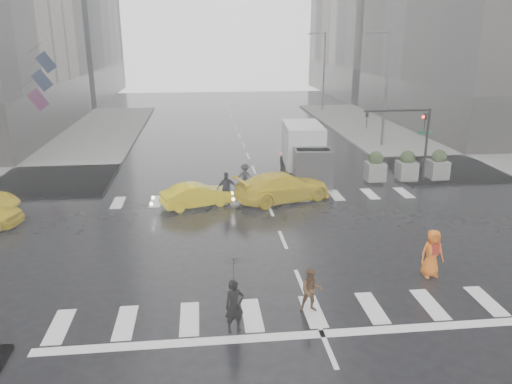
{
  "coord_description": "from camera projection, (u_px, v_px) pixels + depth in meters",
  "views": [
    {
      "loc": [
        -3.45,
        -20.06,
        8.64
      ],
      "look_at": [
        -0.97,
        2.0,
        1.62
      ],
      "focal_mm": 35.0,
      "sensor_mm": 36.0,
      "label": 1
    }
  ],
  "objects": [
    {
      "name": "box_truck",
      "position": [
        305.0,
        151.0,
        31.1
      ],
      "size": [
        2.29,
        6.1,
        3.24
      ],
      "rotation": [
        0.0,
        0.0,
        -0.07
      ],
      "color": "silver",
      "rests_on": "ground"
    },
    {
      "name": "street_lamp_near",
      "position": [
        384.0,
        84.0,
        38.69
      ],
      "size": [
        2.15,
        0.22,
        9.0
      ],
      "color": "#59595B",
      "rests_on": "ground"
    },
    {
      "name": "pedestrian_brown",
      "position": [
        311.0,
        290.0,
        16.1
      ],
      "size": [
        0.78,
        0.63,
        1.5
      ],
      "primitive_type": "imported",
      "rotation": [
        0.0,
        0.0,
        -0.1
      ],
      "color": "#4F331C",
      "rests_on": "ground"
    },
    {
      "name": "road_markings",
      "position": [
        283.0,
        240.0,
        21.97
      ],
      "size": [
        18.0,
        48.0,
        0.01
      ],
      "primitive_type": null,
      "color": "silver",
      "rests_on": "ground"
    },
    {
      "name": "pedestrian_orange",
      "position": [
        432.0,
        253.0,
        18.43
      ],
      "size": [
        0.92,
        0.62,
        1.83
      ],
      "rotation": [
        0.0,
        0.0,
        0.04
      ],
      "color": "orange",
      "rests_on": "ground"
    },
    {
      "name": "planter_mid",
      "position": [
        407.0,
        166.0,
        30.41
      ],
      "size": [
        1.1,
        1.1,
        1.8
      ],
      "color": "slate",
      "rests_on": "ground"
    },
    {
      "name": "taxi_mid",
      "position": [
        197.0,
        195.0,
        26.06
      ],
      "size": [
        3.97,
        2.46,
        1.23
      ],
      "primitive_type": "imported",
      "rotation": [
        0.0,
        0.0,
        1.91
      ],
      "color": "yellow",
      "rests_on": "ground"
    },
    {
      "name": "pedestrian_far_b",
      "position": [
        245.0,
        176.0,
        29.04
      ],
      "size": [
        1.07,
        0.74,
        1.5
      ],
      "primitive_type": "imported",
      "rotation": [
        0.0,
        0.0,
        2.91
      ],
      "color": "black",
      "rests_on": "ground"
    },
    {
      "name": "flag_cluster",
      "position": [
        38.0,
        78.0,
        36.2
      ],
      "size": [
        2.87,
        3.06,
        4.69
      ],
      "color": "#59595B",
      "rests_on": "ground"
    },
    {
      "name": "ground",
      "position": [
        283.0,
        240.0,
        21.98
      ],
      "size": [
        120.0,
        120.0,
        0.0
      ],
      "primitive_type": "plane",
      "color": "black",
      "rests_on": "ground"
    },
    {
      "name": "sidewalk_ne",
      "position": [
        484.0,
        145.0,
        40.61
      ],
      "size": [
        35.0,
        35.0,
        0.15
      ],
      "primitive_type": "cube",
      "color": "slate",
      "rests_on": "ground"
    },
    {
      "name": "pedestrian_far_a",
      "position": [
        227.0,
        188.0,
        26.28
      ],
      "size": [
        1.11,
        0.76,
        1.77
      ],
      "primitive_type": "imported",
      "rotation": [
        0.0,
        0.0,
        3.27
      ],
      "color": "black",
      "rests_on": "ground"
    },
    {
      "name": "taxi_rear",
      "position": [
        283.0,
        187.0,
        26.97
      ],
      "size": [
        5.15,
        3.57,
        1.54
      ],
      "primitive_type": "imported",
      "rotation": [
        0.0,
        0.0,
        1.9
      ],
      "color": "yellow",
      "rests_on": "ground"
    },
    {
      "name": "traffic_signal_pole",
      "position": [
        412.0,
        130.0,
        29.55
      ],
      "size": [
        4.45,
        0.42,
        4.5
      ],
      "color": "black",
      "rests_on": "ground"
    },
    {
      "name": "street_lamp_far",
      "position": [
        323.0,
        68.0,
        57.64
      ],
      "size": [
        2.15,
        0.22,
        9.0
      ],
      "color": "#59595B",
      "rests_on": "ground"
    },
    {
      "name": "planter_west",
      "position": [
        375.0,
        167.0,
        30.19
      ],
      "size": [
        1.1,
        1.1,
        1.8
      ],
      "color": "slate",
      "rests_on": "ground"
    },
    {
      "name": "planter_east",
      "position": [
        438.0,
        165.0,
        30.62
      ],
      "size": [
        1.1,
        1.1,
        1.8
      ],
      "color": "slate",
      "rests_on": "ground"
    },
    {
      "name": "pedestrian_black",
      "position": [
        234.0,
        283.0,
        14.77
      ],
      "size": [
        1.21,
        1.22,
        2.43
      ],
      "rotation": [
        0.0,
        0.0,
        0.31
      ],
      "color": "black",
      "rests_on": "ground"
    }
  ]
}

